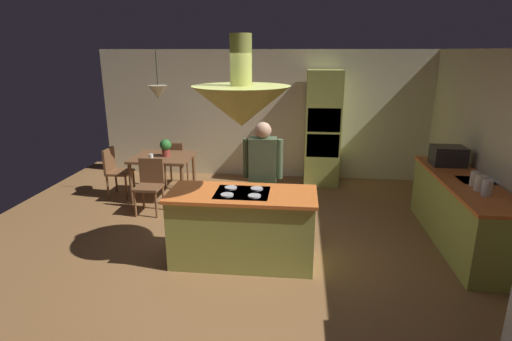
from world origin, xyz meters
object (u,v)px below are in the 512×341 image
chair_facing_island (150,182)px  chair_at_corner (115,169)px  kitchen_island (243,227)px  canister_sugar (481,183)px  microwave_on_counter (448,156)px  dining_table (163,162)px  potted_plant_on_table (166,147)px  oven_tower (323,128)px  chair_by_back_wall (175,160)px  cup_on_table (151,157)px  canister_tea (475,179)px  canister_flour (487,188)px  person_at_island (263,174)px

chair_facing_island → chair_at_corner: 1.11m
kitchen_island → canister_sugar: canister_sugar is taller
chair_at_corner → microwave_on_counter: bearing=-96.1°
dining_table → potted_plant_on_table: bearing=6.6°
kitchen_island → oven_tower: (1.10, 3.24, 0.64)m
kitchen_island → chair_facing_island: 2.23m
chair_by_back_wall → microwave_on_counter: (4.54, -1.24, 0.54)m
cup_on_table → kitchen_island: bearing=-45.9°
chair_at_corner → canister_tea: canister_tea is taller
dining_table → canister_flour: (4.54, -1.90, 0.34)m
canister_tea → canister_flour: bearing=-90.0°
chair_facing_island → canister_tea: bearing=-10.9°
canister_flour → canister_sugar: size_ratio=1.03×
canister_flour → chair_facing_island: bearing=164.7°
person_at_island → dining_table: bearing=142.6°
canister_flour → potted_plant_on_table: bearing=156.9°
oven_tower → dining_table: bearing=-157.8°
kitchen_island → microwave_on_counter: microwave_on_counter is taller
microwave_on_counter → canister_sugar: bearing=-90.0°
canister_flour → kitchen_island: bearing=-176.0°
potted_plant_on_table → cup_on_table: potted_plant_on_table is taller
kitchen_island → potted_plant_on_table: bearing=127.8°
kitchen_island → dining_table: bearing=129.0°
kitchen_island → canister_flour: bearing=4.0°
chair_facing_island → canister_tea: size_ratio=4.68×
chair_at_corner → potted_plant_on_table: 1.04m
chair_at_corner → canister_sugar: 5.71m
kitchen_island → canister_sugar: size_ratio=9.30×
dining_table → chair_at_corner: (-0.88, 0.00, -0.15)m
person_at_island → chair_facing_island: (-1.89, 0.78, -0.43)m
dining_table → canister_flour: 4.93m
canister_flour → dining_table: bearing=157.3°
oven_tower → canister_sugar: size_ratio=11.46×
dining_table → microwave_on_counter: bearing=-7.2°
oven_tower → canister_tea: bearing=-57.1°
oven_tower → chair_facing_island: oven_tower is taller
cup_on_table → microwave_on_counter: 4.68m
person_at_island → canister_tea: 2.66m
chair_at_corner → chair_facing_island: bearing=-127.0°
cup_on_table → chair_facing_island: bearing=-74.9°
potted_plant_on_table → canister_flour: canister_flour is taller
oven_tower → potted_plant_on_table: size_ratio=7.29×
oven_tower → cup_on_table: bearing=-154.9°
person_at_island → chair_at_corner: person_at_island is taller
chair_at_corner → cup_on_table: (0.76, -0.22, 0.30)m
canister_tea → chair_by_back_wall: bearing=154.1°
oven_tower → canister_tea: oven_tower is taller
chair_at_corner → cup_on_table: bearing=-106.2°
cup_on_table → microwave_on_counter: microwave_on_counter is taller
potted_plant_on_table → microwave_on_counter: microwave_on_counter is taller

